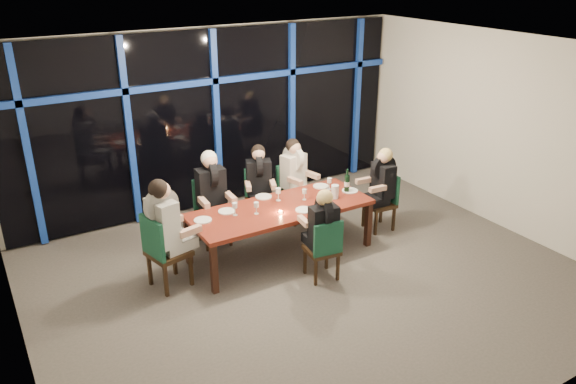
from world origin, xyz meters
The scene contains 29 objects.
room centered at (0.00, 0.00, 2.02)m, with size 7.04×7.00×3.02m.
window_wall centered at (0.01, 2.93, 1.55)m, with size 6.86×0.43×2.94m.
dining_table centered at (0.00, 0.80, 0.68)m, with size 2.60×1.00×0.75m.
chair_far_left centered at (-0.68, 1.69, 0.55)m, with size 0.48×0.48×0.99m.
chair_far_mid centered at (0.20, 1.82, 0.52)m, with size 0.56×0.56×0.92m.
chair_far_right centered at (0.76, 1.76, 0.52)m, with size 0.52×0.52×0.94m.
chair_end_left centered at (-1.75, 0.81, 0.57)m, with size 0.57×0.57×1.03m.
chair_end_right centered at (1.82, 0.71, 0.51)m, with size 0.45×0.45×0.91m.
chair_near_mid centered at (0.14, -0.10, 0.49)m, with size 0.46×0.46×0.88m.
diner_far_left centered at (-0.69, 1.61, 0.94)m, with size 0.51×0.63×0.96m.
diner_far_mid centered at (0.17, 1.75, 0.88)m, with size 0.57×0.63×0.90m.
diner_far_right centered at (0.78, 1.68, 0.90)m, with size 0.52×0.63×0.91m.
diner_end_left centered at (-1.66, 0.83, 0.98)m, with size 0.69×0.58×1.00m.
diner_end_right centered at (1.74, 0.72, 0.87)m, with size 0.58×0.47×0.89m.
diner_near_mid centered at (0.15, -0.03, 0.84)m, with size 0.47×0.57×0.86m.
plate_far_left centered at (-0.72, 1.05, 0.76)m, with size 0.24×0.24×0.01m, color white.
plate_far_mid centered at (-0.04, 1.23, 0.76)m, with size 0.24×0.24×0.01m, color white.
plate_far_right centered at (0.90, 1.13, 0.76)m, with size 0.24×0.24×0.01m, color white.
plate_end_left centered at (-1.11, 0.95, 0.76)m, with size 0.24×0.24×0.01m, color white.
plate_end_right centered at (1.18, 0.76, 0.76)m, with size 0.24×0.24×0.01m, color white.
plate_near_mid centered at (0.22, 0.53, 0.76)m, with size 0.24×0.24×0.01m, color white.
wine_bottle centered at (1.12, 0.76, 0.89)m, with size 0.08×0.08×0.36m.
water_pitcher centered at (0.84, 0.66, 0.85)m, with size 0.12×0.11×0.20m.
tea_light centered at (-0.10, 0.63, 0.76)m, with size 0.05×0.05×0.03m, color #FB994B.
wine_glass_a centered at (-0.40, 0.77, 0.88)m, with size 0.07×0.07×0.17m.
wine_glass_b centered at (0.09, 1.01, 0.89)m, with size 0.07×0.07×0.19m.
wine_glass_c centered at (0.42, 0.84, 0.87)m, with size 0.06×0.06×0.16m.
wine_glass_d centered at (-0.67, 0.88, 0.88)m, with size 0.07×0.07×0.18m.
wine_glass_e centered at (0.95, 0.98, 0.88)m, with size 0.07×0.07×0.18m.
Camera 1 is at (-3.61, -5.41, 4.02)m, focal length 35.00 mm.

